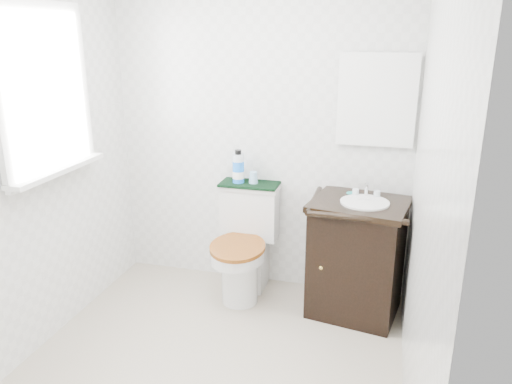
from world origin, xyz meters
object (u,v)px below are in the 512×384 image
at_px(cup, 253,177).
at_px(toilet, 245,248).
at_px(mouthwash_bottle, 238,168).
at_px(trash_bin, 250,266).
at_px(vanity, 357,255).

bearing_deg(cup, toilet, -102.42).
bearing_deg(mouthwash_bottle, trash_bin, 12.05).
bearing_deg(trash_bin, mouthwash_bottle, -167.95).
bearing_deg(toilet, trash_bin, 90.00).
bearing_deg(toilet, vanity, -4.45).
bearing_deg(mouthwash_bottle, cup, 6.78).
bearing_deg(mouthwash_bottle, vanity, -11.26).
relative_size(toilet, mouthwash_bottle, 3.31).
relative_size(toilet, vanity, 0.88).
bearing_deg(vanity, trash_bin, 166.47).
bearing_deg(cup, mouthwash_bottle, -173.22).
bearing_deg(vanity, toilet, 175.55).
relative_size(trash_bin, mouthwash_bottle, 1.22).
xyz_separation_m(mouthwash_bottle, cup, (0.11, 0.01, -0.07)).
distance_m(vanity, mouthwash_bottle, 1.05).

